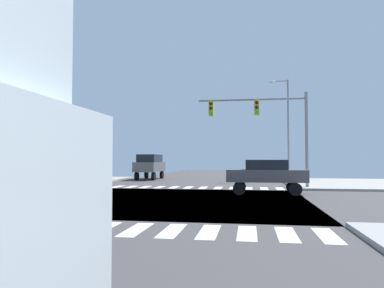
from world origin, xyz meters
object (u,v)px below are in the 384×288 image
traffic_signal_mast (262,118)px  suv_queued_1 (150,164)px  bank_building (19,154)px  street_lamp (286,121)px  sedan_farside_1 (266,174)px

traffic_signal_mast → suv_queued_1: size_ratio=1.55×
traffic_signal_mast → bank_building: bearing=161.5°
street_lamp → sedan_farside_1: (-2.46, -14.42, -4.37)m
street_lamp → bank_building: street_lamp is taller
traffic_signal_mast → suv_queued_1: 14.03m
bank_building → sedan_farside_1: size_ratio=3.75×
street_lamp → suv_queued_1: (-12.69, -1.44, -4.09)m
traffic_signal_mast → sedan_farside_1: 5.26m
traffic_signal_mast → street_lamp: 10.85m
sedan_farside_1 → suv_queued_1: (-10.23, 12.98, 0.28)m
bank_building → suv_queued_1: bearing=6.7°
traffic_signal_mast → suv_queued_1: bearing=138.2°
bank_building → traffic_signal_mast: bearing=-18.5°
sedan_farside_1 → suv_queued_1: 16.53m
street_lamp → suv_queued_1: 13.41m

